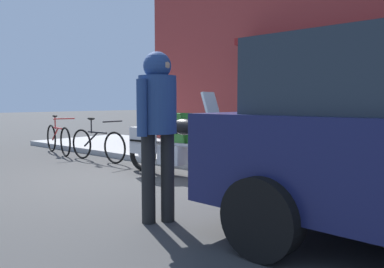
% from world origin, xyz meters
% --- Properties ---
extents(ground_plane, '(80.00, 80.00, 0.00)m').
position_xyz_m(ground_plane, '(0.00, 0.00, 0.00)').
color(ground_plane, '#393939').
extents(touring_motorcycle, '(2.10, 0.77, 1.38)m').
position_xyz_m(touring_motorcycle, '(0.11, 0.53, 0.60)').
color(touring_motorcycle, black).
rests_on(touring_motorcycle, ground_plane).
extents(parked_bicycle, '(1.73, 0.48, 0.91)m').
position_xyz_m(parked_bicycle, '(-2.07, 0.66, 0.36)').
color(parked_bicycle, black).
rests_on(parked_bicycle, ground_plane).
extents(pedestrian_walking, '(0.41, 0.56, 1.73)m').
position_xyz_m(pedestrian_walking, '(1.79, -1.30, 1.10)').
color(pedestrian_walking, black).
rests_on(pedestrian_walking, ground_plane).
extents(sandwich_board_sign, '(0.55, 0.40, 0.85)m').
position_xyz_m(sandwich_board_sign, '(-1.46, 2.45, 0.55)').
color(sandwich_board_sign, '#1E511E').
rests_on(sandwich_board_sign, sidewalk_curb).
extents(second_bicycle_by_cafe, '(1.70, 0.55, 0.92)m').
position_xyz_m(second_bicycle_by_cafe, '(-3.69, 0.69, 0.37)').
color(second_bicycle_by_cafe, black).
rests_on(second_bicycle_by_cafe, ground_plane).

